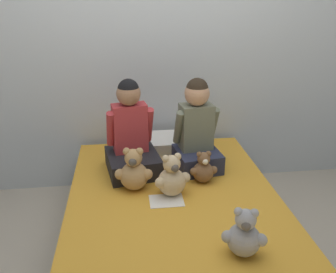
% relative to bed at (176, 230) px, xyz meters
% --- Properties ---
extents(ground_plane, '(14.00, 14.00, 0.00)m').
position_rel_bed_xyz_m(ground_plane, '(0.00, 0.00, -0.21)').
color(ground_plane, '#B2A899').
extents(wall_behind_bed, '(8.00, 0.06, 2.50)m').
position_rel_bed_xyz_m(wall_behind_bed, '(0.00, 1.04, 1.04)').
color(wall_behind_bed, silver).
rests_on(wall_behind_bed, ground_plane).
extents(bed, '(1.34, 1.92, 0.41)m').
position_rel_bed_xyz_m(bed, '(0.00, 0.00, 0.00)').
color(bed, '#473828').
rests_on(bed, ground_plane).
extents(child_on_left, '(0.41, 0.44, 0.66)m').
position_rel_bed_xyz_m(child_on_left, '(-0.25, 0.46, 0.45)').
color(child_on_left, black).
rests_on(child_on_left, bed).
extents(child_on_right, '(0.34, 0.36, 0.66)m').
position_rel_bed_xyz_m(child_on_right, '(0.22, 0.46, 0.49)').
color(child_on_right, '#282D47').
rests_on(child_on_right, bed).
extents(teddy_bear_held_by_left_child, '(0.24, 0.18, 0.29)m').
position_rel_bed_xyz_m(teddy_bear_held_by_left_child, '(-0.24, 0.20, 0.33)').
color(teddy_bear_held_by_left_child, tan).
rests_on(teddy_bear_held_by_left_child, bed).
extents(teddy_bear_held_by_right_child, '(0.19, 0.14, 0.22)m').
position_rel_bed_xyz_m(teddy_bear_held_by_right_child, '(0.22, 0.23, 0.30)').
color(teddy_bear_held_by_right_child, brown).
rests_on(teddy_bear_held_by_right_child, bed).
extents(teddy_bear_between_children, '(0.23, 0.18, 0.28)m').
position_rel_bed_xyz_m(teddy_bear_between_children, '(-0.01, 0.10, 0.33)').
color(teddy_bear_between_children, '#D1B78E').
rests_on(teddy_bear_between_children, bed).
extents(teddy_bear_at_foot_of_bed, '(0.21, 0.17, 0.26)m').
position_rel_bed_xyz_m(teddy_bear_at_foot_of_bed, '(0.26, -0.49, 0.32)').
color(teddy_bear_at_foot_of_bed, '#939399').
rests_on(teddy_bear_at_foot_of_bed, bed).
extents(pillow_at_headboard, '(0.48, 0.32, 0.11)m').
position_rel_bed_xyz_m(pillow_at_headboard, '(0.00, 0.77, 0.26)').
color(pillow_at_headboard, white).
rests_on(pillow_at_headboard, bed).
extents(sign_card, '(0.21, 0.15, 0.00)m').
position_rel_bed_xyz_m(sign_card, '(-0.05, 0.03, 0.21)').
color(sign_card, white).
rests_on(sign_card, bed).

